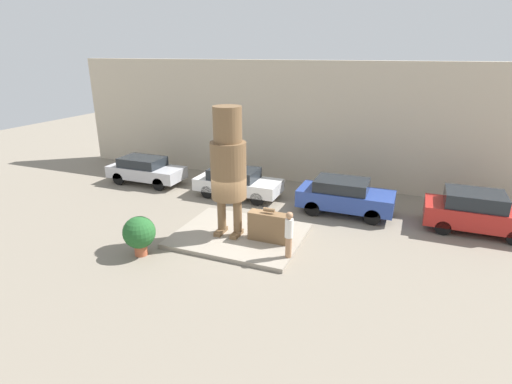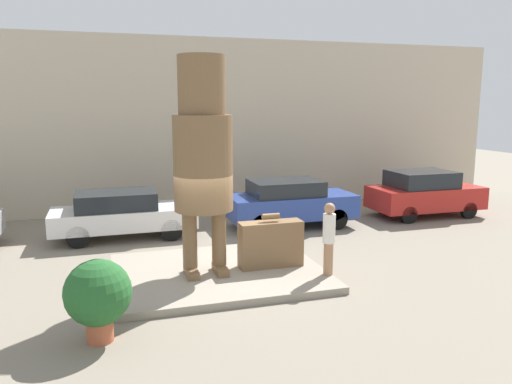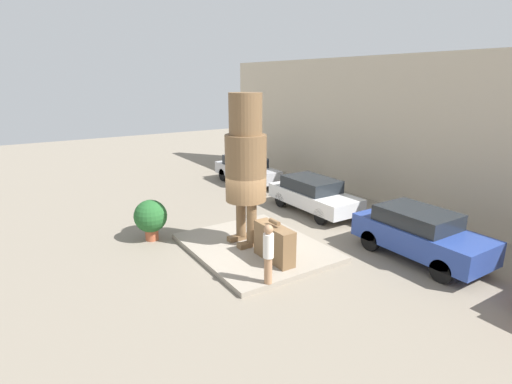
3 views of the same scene
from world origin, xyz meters
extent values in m
plane|color=gray|center=(0.00, 0.00, 0.00)|extent=(60.00, 60.00, 0.00)
cube|color=gray|center=(0.00, 0.00, 0.08)|extent=(4.92, 4.00, 0.16)
cube|color=beige|center=(0.00, 8.05, 3.28)|extent=(28.00, 0.60, 6.56)
cube|color=brown|center=(-0.70, -0.25, 0.25)|extent=(0.27, 0.77, 0.17)
cube|color=brown|center=(-0.01, -0.25, 0.25)|extent=(0.27, 0.77, 0.17)
cylinder|color=brown|center=(-0.70, -0.13, 1.01)|extent=(0.34, 0.34, 1.35)
cylinder|color=brown|center=(-0.01, -0.13, 1.01)|extent=(0.34, 0.34, 1.35)
cylinder|color=brown|center=(-0.35, -0.13, 2.77)|extent=(1.35, 1.35, 2.17)
cylinder|color=brown|center=(-0.35, -0.13, 4.50)|extent=(1.06, 1.06, 1.30)
cube|color=brown|center=(1.28, -0.13, 0.72)|extent=(1.56, 0.49, 1.12)
cylinder|color=brown|center=(1.28, -0.13, 1.42)|extent=(0.43, 0.15, 0.15)
cylinder|color=#A87A56|center=(2.37, -1.10, 0.55)|extent=(0.22, 0.22, 0.77)
cylinder|color=white|center=(2.37, -1.10, 1.27)|extent=(0.29, 0.29, 0.68)
sphere|color=#A87A56|center=(2.37, -1.10, 1.74)|extent=(0.26, 0.26, 0.26)
cube|color=silver|center=(-1.99, 4.28, 0.63)|extent=(4.32, 1.76, 0.60)
cube|color=#1E2328|center=(-2.20, 4.28, 1.19)|extent=(2.37, 1.58, 0.52)
cylinder|color=black|center=(-0.65, 5.07, 0.33)|extent=(0.66, 0.18, 0.66)
cylinder|color=black|center=(-0.65, 3.49, 0.33)|extent=(0.66, 0.18, 0.66)
cylinder|color=black|center=(-3.33, 5.07, 0.33)|extent=(0.66, 0.18, 0.66)
cylinder|color=black|center=(-3.33, 3.49, 0.33)|extent=(0.66, 0.18, 0.66)
cube|color=#284293|center=(3.43, 4.04, 0.72)|extent=(4.20, 1.81, 0.75)
cube|color=#1E2328|center=(3.22, 4.04, 1.35)|extent=(2.31, 1.63, 0.49)
cylinder|color=black|center=(4.73, 4.86, 0.35)|extent=(0.69, 0.18, 0.69)
cylinder|color=black|center=(4.73, 3.22, 0.35)|extent=(0.69, 0.18, 0.69)
cylinder|color=black|center=(2.13, 4.86, 0.35)|extent=(0.69, 0.18, 0.69)
cylinder|color=black|center=(2.13, 3.22, 0.35)|extent=(0.69, 0.18, 0.69)
cube|color=#B2231E|center=(8.74, 4.13, 0.70)|extent=(4.04, 1.88, 0.79)
cube|color=#1E2328|center=(8.54, 4.13, 1.39)|extent=(2.22, 1.69, 0.58)
cylinder|color=black|center=(9.99, 4.98, 0.30)|extent=(0.61, 0.18, 0.61)
cylinder|color=black|center=(9.99, 3.28, 0.30)|extent=(0.61, 0.18, 0.61)
cylinder|color=black|center=(7.49, 4.98, 0.30)|extent=(0.61, 0.18, 0.61)
cylinder|color=black|center=(7.49, 3.28, 0.30)|extent=(0.61, 0.18, 0.61)
cylinder|color=#AD5638|center=(-2.73, -2.65, 0.20)|extent=(0.46, 0.46, 0.40)
sphere|color=#235B28|center=(-2.73, -2.65, 0.89)|extent=(1.16, 1.16, 1.16)
camera|label=1|loc=(5.97, -13.08, 7.01)|focal=28.00mm
camera|label=2|loc=(-2.53, -11.24, 4.11)|focal=35.00mm
camera|label=3|loc=(10.47, -6.70, 5.58)|focal=28.00mm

